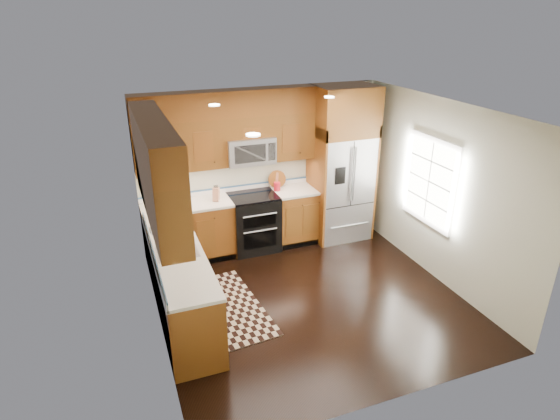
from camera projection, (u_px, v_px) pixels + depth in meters
name	position (u px, v px, depth m)	size (l,w,h in m)	color
ground	(308.00, 297.00, 6.51)	(4.00, 4.00, 0.00)	black
wall_back	(261.00, 167.00, 7.71)	(4.00, 0.02, 2.60)	#B6BCAA
wall_left	(151.00, 237.00, 5.35)	(0.02, 4.00, 2.60)	#B6BCAA
wall_right	(439.00, 192.00, 6.65)	(0.02, 4.00, 2.60)	#B6BCAA
window	(430.00, 181.00, 6.77)	(0.04, 1.10, 1.30)	white
base_cabinets	(205.00, 255.00, 6.71)	(2.85, 3.00, 0.90)	brown
countertop	(211.00, 221.00, 6.66)	(2.86, 3.01, 0.04)	silver
upper_cabinets	(201.00, 144.00, 6.27)	(2.85, 3.00, 1.15)	brown
range	(254.00, 222.00, 7.68)	(0.76, 0.67, 0.95)	black
microwave	(250.00, 150.00, 7.32)	(0.76, 0.40, 0.42)	#B2B2B7
refrigerator	(342.00, 164.00, 7.82)	(0.98, 0.75, 2.60)	#B2B2B7
sink_faucet	(174.00, 248.00, 5.75)	(0.54, 0.44, 0.37)	#B2B2B7
rug	(222.00, 309.00, 6.25)	(1.02, 1.69, 0.01)	black
knife_block	(216.00, 194.00, 7.27)	(0.14, 0.15, 0.26)	tan
utensil_crock	(277.00, 184.00, 7.67)	(0.14, 0.14, 0.31)	#AC1523
cutting_board	(277.00, 187.00, 7.84)	(0.30, 0.30, 0.02)	brown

